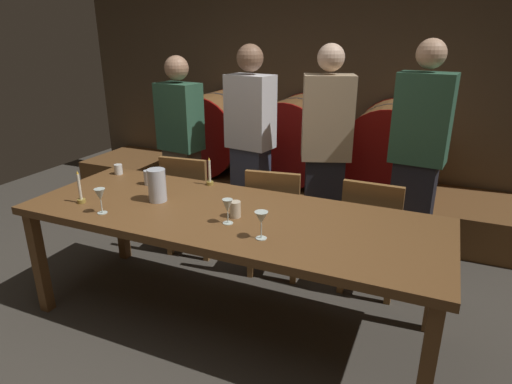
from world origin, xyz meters
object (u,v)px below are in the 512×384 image
guest_far_right (417,163)px  wine_barrel_center (295,139)px  chair_center (275,217)px  cup_right (235,209)px  cup_center (149,177)px  candle_left (80,194)px  wine_barrel_left (215,132)px  chair_right (372,231)px  wine_glass_left (100,195)px  guest_center_right (325,156)px  candle_right (210,177)px  wine_glass_center (228,207)px  dining_table (229,222)px  wine_barrel_right (391,149)px  chair_left (191,200)px  guest_center_left (250,146)px  cup_left (118,169)px  pitcher (157,185)px  guest_far_left (181,145)px

guest_far_right → wine_barrel_center: bearing=-28.9°
chair_center → cup_right: (0.02, -0.71, 0.34)m
cup_center → candle_left: bearing=-110.5°
wine_barrel_left → cup_right: size_ratio=8.68×
chair_right → wine_glass_left: wine_glass_left is taller
chair_center → guest_center_right: size_ratio=0.51×
candle_right → wine_glass_center: (0.43, -0.55, 0.04)m
dining_table → chair_right: chair_right is taller
guest_far_right → wine_glass_center: bearing=59.5°
cup_center → cup_right: (0.83, -0.28, -0.00)m
wine_barrel_right → chair_left: bearing=-139.4°
chair_center → candle_right: size_ratio=4.23×
wine_glass_left → guest_center_right: bearing=54.2°
wine_glass_left → cup_center: size_ratio=1.50×
cup_center → chair_right: bearing=17.1°
chair_right → guest_center_left: 1.28m
wine_barrel_left → cup_left: size_ratio=10.95×
wine_barrel_right → cup_right: (-0.64, -1.99, 0.04)m
wine_barrel_center → pitcher: bearing=-98.1°
wine_barrel_right → cup_left: size_ratio=10.95×
chair_center → guest_far_right: guest_far_right is taller
wine_barrel_center → chair_center: bearing=-77.6°
guest_far_left → guest_far_right: (2.05, -0.02, 0.08)m
wine_barrel_left → cup_left: wine_barrel_left is taller
dining_table → guest_far_right: size_ratio=1.46×
wine_barrel_center → dining_table: bearing=-83.2°
guest_far_left → guest_center_left: 0.69m
guest_center_right → candle_left: bearing=27.0°
wine_barrel_left → wine_barrel_center: size_ratio=1.00×
guest_center_right → guest_far_right: bearing=160.8°
wine_barrel_left → wine_barrel_right: 1.87m
chair_left → guest_far_right: guest_far_right is taller
wine_barrel_right → chair_left: (-1.44, -1.24, -0.30)m
guest_center_left → wine_glass_left: (-0.33, -1.46, -0.00)m
chair_left → pitcher: 0.85m
wine_glass_left → guest_far_right: bearing=39.7°
guest_center_right → candle_left: 1.82m
candle_left → pitcher: (0.43, 0.23, 0.05)m
chair_right → cup_right: bearing=48.0°
wine_barrel_left → wine_barrel_center: same height
cup_right → candle_right: bearing=133.4°
chair_right → guest_far_left: guest_far_left is taller
wine_barrel_left → guest_center_right: guest_center_right is taller
guest_center_right → dining_table: bearing=54.6°
chair_right → candle_right: (-1.13, -0.30, 0.35)m
guest_far_right → wine_barrel_left: bearing=-15.6°
wine_barrel_right → pitcher: wine_barrel_right is taller
wine_barrel_right → chair_center: wine_barrel_right is taller
chair_left → pitcher: bearing=101.0°
wine_barrel_center → candle_right: size_ratio=4.08×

